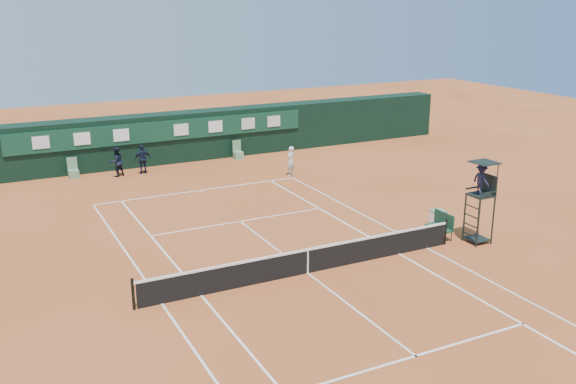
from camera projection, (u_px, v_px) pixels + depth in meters
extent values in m
plane|color=#B6582B|center=(308.00, 273.00, 23.55)|extent=(90.00, 90.00, 0.00)
cube|color=white|center=(200.00, 190.00, 33.70)|extent=(11.05, 0.08, 0.01)
cube|color=silver|center=(427.00, 248.00, 25.92)|extent=(0.08, 23.85, 0.01)
cube|color=white|center=(162.00, 304.00, 21.18)|extent=(0.08, 23.85, 0.01)
cube|color=white|center=(399.00, 254.00, 25.32)|extent=(0.08, 23.85, 0.01)
cube|color=white|center=(201.00, 295.00, 21.77)|extent=(0.08, 23.85, 0.01)
cube|color=silver|center=(240.00, 221.00, 29.02)|extent=(8.31, 0.08, 0.01)
cube|color=white|center=(416.00, 356.00, 18.08)|extent=(8.31, 0.08, 0.01)
cube|color=silver|center=(308.00, 273.00, 23.55)|extent=(0.08, 12.88, 0.01)
cube|color=white|center=(201.00, 191.00, 33.57)|extent=(0.08, 0.30, 0.01)
cube|color=black|center=(308.00, 262.00, 23.42)|extent=(12.60, 0.04, 0.90)
cube|color=white|center=(308.00, 250.00, 23.28)|extent=(12.80, 0.06, 0.08)
cube|color=white|center=(308.00, 262.00, 23.42)|extent=(0.06, 0.05, 0.92)
cylinder|color=black|center=(445.00, 232.00, 26.15)|extent=(0.10, 0.10, 1.10)
cylinder|color=black|center=(133.00, 294.00, 20.63)|extent=(0.10, 0.10, 1.10)
cube|color=black|center=(161.00, 138.00, 39.14)|extent=(40.00, 1.50, 3.00)
cube|color=#103C28|center=(165.00, 131.00, 38.27)|extent=(18.00, 0.10, 1.20)
cube|color=silver|center=(41.00, 143.00, 35.19)|extent=(0.90, 0.04, 0.70)
cube|color=white|center=(82.00, 139.00, 36.14)|extent=(0.90, 0.04, 0.70)
cube|color=white|center=(121.00, 135.00, 37.09)|extent=(0.90, 0.04, 0.70)
cube|color=white|center=(181.00, 130.00, 38.64)|extent=(0.90, 0.04, 0.70)
cube|color=white|center=(215.00, 127.00, 39.59)|extent=(0.90, 0.04, 0.70)
cube|color=silver|center=(248.00, 124.00, 40.54)|extent=(0.90, 0.04, 0.70)
cube|color=silver|center=(274.00, 121.00, 41.32)|extent=(0.90, 0.04, 0.70)
cube|color=#5E9066|center=(74.00, 174.00, 36.02)|extent=(0.55, 0.50, 0.46)
cube|color=#5B8C68|center=(72.00, 163.00, 36.04)|extent=(0.55, 0.06, 0.70)
cube|color=#63986A|center=(238.00, 155.00, 40.34)|extent=(0.55, 0.50, 0.46)
cube|color=#5C8D62|center=(237.00, 146.00, 40.36)|extent=(0.55, 0.06, 0.70)
cylinder|color=black|center=(478.00, 224.00, 25.76)|extent=(0.07, 0.07, 2.00)
cylinder|color=black|center=(464.00, 218.00, 26.45)|extent=(0.07, 0.07, 2.00)
cylinder|color=black|center=(493.00, 221.00, 26.11)|extent=(0.07, 0.07, 2.00)
cylinder|color=black|center=(479.00, 215.00, 26.79)|extent=(0.07, 0.07, 2.00)
cube|color=black|center=(481.00, 195.00, 25.98)|extent=(0.85, 0.85, 0.08)
cube|color=black|center=(489.00, 184.00, 26.03)|extent=(0.06, 0.85, 0.80)
cube|color=black|center=(489.00, 193.00, 25.56)|extent=(0.85, 0.05, 0.06)
cube|color=black|center=(474.00, 187.00, 26.27)|extent=(0.85, 0.05, 0.06)
cylinder|color=black|center=(497.00, 176.00, 25.56)|extent=(0.04, 0.04, 1.00)
cylinder|color=black|center=(483.00, 171.00, 26.24)|extent=(0.04, 0.04, 1.00)
cube|color=black|center=(485.00, 162.00, 25.60)|extent=(0.95, 0.95, 0.04)
cube|color=black|center=(477.00, 239.00, 26.52)|extent=(0.80, 0.80, 0.05)
cube|color=black|center=(470.00, 235.00, 26.28)|extent=(0.04, 0.80, 0.04)
cube|color=black|center=(471.00, 225.00, 26.16)|extent=(0.04, 0.80, 0.04)
cube|color=black|center=(471.00, 216.00, 26.05)|extent=(0.04, 0.80, 0.04)
cube|color=black|center=(472.00, 207.00, 25.93)|extent=(0.04, 0.80, 0.04)
imported|color=#181831|center=(481.00, 179.00, 25.76)|extent=(0.47, 0.82, 1.28)
cube|color=#193F28|center=(439.00, 228.00, 26.88)|extent=(0.55, 1.20, 0.08)
cube|color=#173A28|center=(444.00, 219.00, 26.89)|extent=(0.06, 1.20, 0.60)
cylinder|color=black|center=(443.00, 238.00, 26.38)|extent=(0.04, 0.04, 0.41)
cylinder|color=black|center=(451.00, 237.00, 26.57)|extent=(0.04, 0.04, 0.41)
cylinder|color=black|center=(426.00, 230.00, 27.32)|extent=(0.04, 0.04, 0.41)
cylinder|color=black|center=(434.00, 229.00, 27.51)|extent=(0.04, 0.04, 0.41)
cube|color=black|center=(435.00, 229.00, 27.65)|extent=(0.53, 0.84, 0.29)
cube|color=white|center=(438.00, 218.00, 28.62)|extent=(0.55, 0.55, 0.60)
cube|color=#5D8E63|center=(438.00, 211.00, 28.52)|extent=(0.57, 0.57, 0.05)
sphere|color=#BBD932|center=(236.00, 209.00, 30.71)|extent=(0.06, 0.06, 0.06)
imported|color=silver|center=(291.00, 161.00, 36.32)|extent=(0.74, 0.68, 1.70)
imported|color=black|center=(117.00, 162.00, 36.17)|extent=(1.00, 0.90, 1.70)
imported|color=black|center=(143.00, 159.00, 36.74)|extent=(1.04, 0.51, 1.72)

